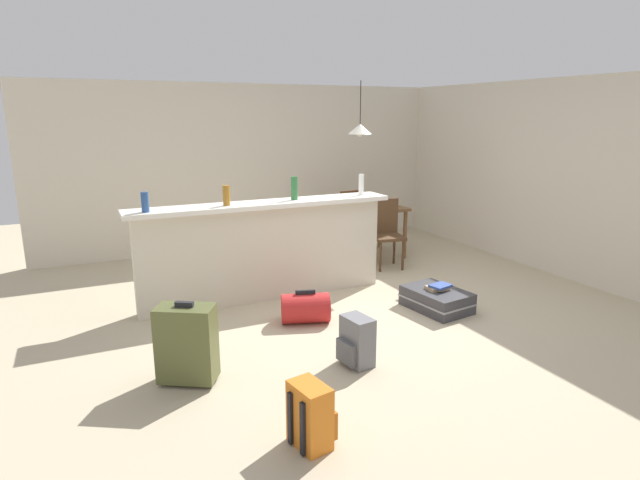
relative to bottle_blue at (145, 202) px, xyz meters
The scene contains 19 objects.
ground_plane 2.39m from the bottle_blue, 15.05° to the right, with size 13.00×13.00×0.05m, color #BCAD8E.
wall_back 3.20m from the bottle_blue, 51.91° to the left, with size 6.60×0.10×2.50m, color beige.
wall_right 5.03m from the bottle_blue, ahead, with size 0.10×6.00×2.50m, color beige.
partition_half_wall 1.42m from the bottle_blue, ahead, with size 2.80×0.20×1.06m, color beige.
bar_countertop 1.25m from the bottle_blue, ahead, with size 2.96×0.40×0.05m, color white.
bottle_blue is the anchor object (origin of this frame).
bottle_amber 0.82m from the bottle_blue, ahead, with size 0.07×0.07×0.21m, color #9E661E.
bottle_green 1.62m from the bottle_blue, ahead, with size 0.08×0.08×0.26m, color #2D6B38.
bottle_white 2.47m from the bottle_blue, ahead, with size 0.06×0.06×0.25m, color silver.
dining_table 3.40m from the bottle_blue, 20.19° to the left, with size 1.10×0.80×0.74m.
dining_chair_near_partition 3.30m from the bottle_blue, 10.50° to the left, with size 0.47×0.47×0.93m.
dining_chair_far_side 3.63m from the bottle_blue, 27.63° to the left, with size 0.43×0.43×0.93m.
pendant_lamp 3.37m from the bottle_blue, 21.31° to the left, with size 0.34×0.34×0.77m.
suitcase_flat_charcoal 3.18m from the bottle_blue, 20.36° to the right, with size 0.58×0.86×0.22m.
backpack_orange 2.86m from the bottle_blue, 76.87° to the right, with size 0.28×0.31×0.42m.
duffel_bag_red 1.90m from the bottle_blue, 29.25° to the right, with size 0.55×0.44×0.34m.
suitcase_upright_olive 1.73m from the bottle_blue, 87.59° to the right, with size 0.50×0.43×0.67m.
backpack_grey 2.48m from the bottle_blue, 51.89° to the right, with size 0.28×0.30×0.42m.
book_stack 3.15m from the bottle_blue, 20.42° to the right, with size 0.26×0.22×0.06m.
Camera 1 is at (-2.54, -4.72, 2.05)m, focal length 28.98 mm.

